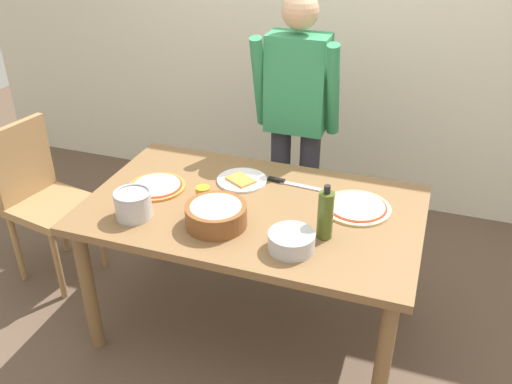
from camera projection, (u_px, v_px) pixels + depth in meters
The scene contains 14 objects.
ground at pixel (253, 324), 3.04m from camera, with size 8.00×8.00×0.00m, color brown.
wall_back at pixel (332, 19), 3.70m from camera, with size 5.60×0.10×2.60m, color silver.
dining_table at pixel (253, 222), 2.71m from camera, with size 1.60×0.96×0.76m.
person_cook at pixel (297, 115), 3.19m from camera, with size 0.49×0.25×1.62m.
chair_wooden_left at pixel (41, 194), 3.20m from camera, with size 0.47×0.47×0.95m.
pizza_raw_on_board at pixel (357, 207), 2.64m from camera, with size 0.32×0.32×0.02m.
pizza_cooked_on_tray at pixel (157, 186), 2.81m from camera, with size 0.29×0.29×0.02m.
plate_with_slice at pixel (242, 180), 2.87m from camera, with size 0.26×0.26×0.02m.
popcorn_bowl at pixel (216, 213), 2.49m from camera, with size 0.28×0.28×0.11m.
mixing_bowl_steel at pixel (291, 241), 2.34m from camera, with size 0.20×0.20×0.08m.
olive_oil_bottle at pixel (325, 215), 2.38m from camera, with size 0.07×0.07×0.26m.
steel_pot at pixel (133, 204), 2.55m from camera, with size 0.17×0.17×0.13m.
cup_orange at pixel (203, 195), 2.67m from camera, with size 0.07×0.07×0.09m, color orange.
chef_knife at pixel (288, 183), 2.85m from camera, with size 0.29×0.05×0.02m.
Camera 1 is at (0.76, -2.14, 2.15)m, focal length 38.97 mm.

